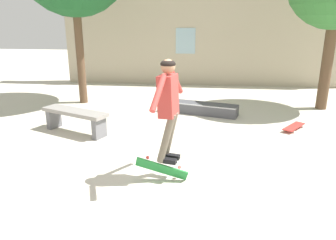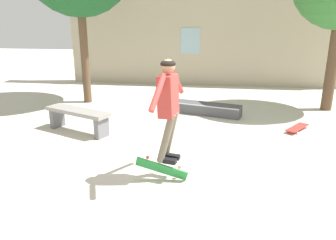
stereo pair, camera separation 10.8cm
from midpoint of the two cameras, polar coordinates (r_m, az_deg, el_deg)
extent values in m
plane|color=beige|center=(5.33, 6.88, -9.66)|extent=(40.00, 40.00, 0.00)
cube|color=#B7A88E|center=(12.29, 7.89, 14.29)|extent=(10.46, 0.40, 3.53)
cube|color=#99B7C6|center=(12.12, 4.18, 13.57)|extent=(0.70, 0.02, 0.90)
cylinder|color=brown|center=(9.77, 26.96, 8.46)|extent=(0.29, 0.29, 2.41)
cylinder|color=brown|center=(9.82, -14.01, 10.95)|extent=(0.23, 0.23, 2.78)
cube|color=gray|center=(7.34, -15.09, 1.46)|extent=(1.61, 1.00, 0.08)
cube|color=slate|center=(7.90, -18.35, 0.35)|extent=(0.25, 0.36, 0.43)
cube|color=slate|center=(6.96, -11.06, -1.33)|extent=(0.25, 0.36, 0.43)
cube|color=#4C4C51|center=(8.60, 6.44, 2.01)|extent=(2.02, 0.95, 0.28)
cube|color=#B7B7BC|center=(8.37, 6.03, 2.51)|extent=(1.91, 0.56, 0.02)
cube|color=#B23833|center=(4.76, 0.65, 4.22)|extent=(0.31, 0.39, 0.62)
sphere|color=#A37556|center=(4.68, 0.67, 9.31)|extent=(0.25, 0.25, 0.21)
ellipsoid|color=black|center=(4.68, 0.67, 9.75)|extent=(0.26, 0.26, 0.12)
cylinder|color=#6B6051|center=(5.02, 0.96, -2.60)|extent=(0.29, 0.22, 0.78)
cube|color=black|center=(5.14, 1.25, -6.37)|extent=(0.28, 0.16, 0.07)
cylinder|color=#6B6051|center=(4.87, 0.28, -3.24)|extent=(0.31, 0.14, 0.78)
cube|color=black|center=(5.00, 0.60, -7.11)|extent=(0.28, 0.16, 0.07)
cylinder|color=#B23833|center=(5.10, 2.18, 6.58)|extent=(0.19, 0.51, 0.45)
cylinder|color=#B23833|center=(4.37, -1.13, 4.73)|extent=(0.19, 0.51, 0.45)
cube|color=#237F38|center=(5.09, -0.53, -8.46)|extent=(0.84, 0.09, 0.39)
cylinder|color=#DB3D33|center=(5.04, 2.58, -8.22)|extent=(0.06, 0.06, 0.05)
cylinder|color=#DB3D33|center=(5.19, 2.09, -9.61)|extent=(0.06, 0.06, 0.05)
cylinder|color=#DB3D33|center=(5.05, -2.97, -6.52)|extent=(0.06, 0.06, 0.05)
cylinder|color=#DB3D33|center=(5.20, -3.32, -7.95)|extent=(0.06, 0.06, 0.05)
cube|color=red|center=(7.87, 21.97, -1.20)|extent=(0.63, 0.75, 0.02)
cylinder|color=silver|center=(8.13, 21.84, -0.93)|extent=(0.04, 0.05, 0.05)
cylinder|color=silver|center=(8.06, 23.35, -1.28)|extent=(0.04, 0.05, 0.05)
cylinder|color=silver|center=(7.71, 20.45, -1.75)|extent=(0.04, 0.05, 0.05)
cylinder|color=silver|center=(7.63, 22.04, -2.14)|extent=(0.04, 0.05, 0.05)
camera|label=1|loc=(0.05, -89.37, 0.20)|focal=35.00mm
camera|label=2|loc=(0.05, 90.63, -0.20)|focal=35.00mm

